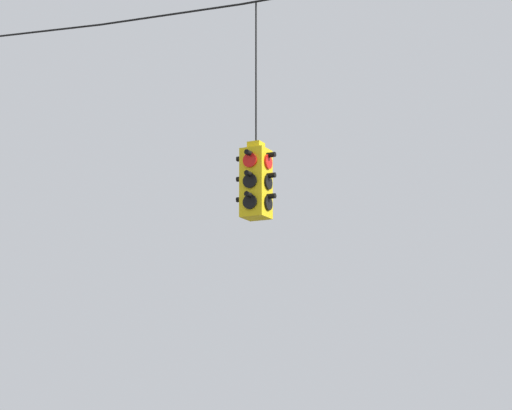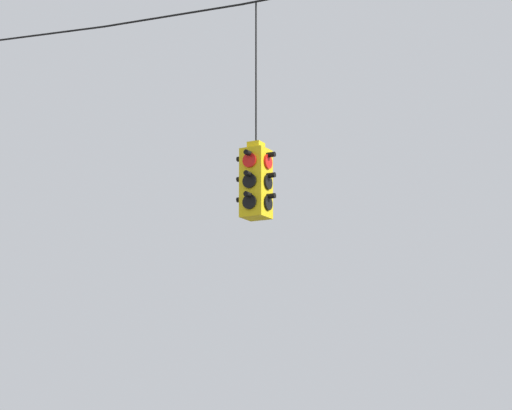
% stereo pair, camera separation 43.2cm
% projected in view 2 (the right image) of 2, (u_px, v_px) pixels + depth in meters
% --- Properties ---
extents(traffic_light_near_left_pole, '(0.58, 0.58, 3.11)m').
position_uv_depth(traffic_light_near_left_pole, '(256.00, 181.00, 13.48)').
color(traffic_light_near_left_pole, yellow).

